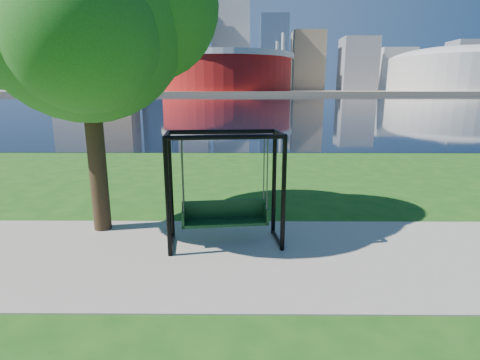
{
  "coord_description": "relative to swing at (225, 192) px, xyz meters",
  "views": [
    {
      "loc": [
        0.19,
        -7.41,
        3.27
      ],
      "look_at": [
        0.13,
        0.0,
        1.47
      ],
      "focal_mm": 28.0,
      "sensor_mm": 36.0,
      "label": 1
    }
  ],
  "objects": [
    {
      "name": "swing",
      "position": [
        0.0,
        0.0,
        0.0
      ],
      "size": [
        2.49,
        1.31,
        2.43
      ],
      "rotation": [
        0.0,
        0.0,
        0.12
      ],
      "color": "black",
      "rests_on": "ground"
    },
    {
      "name": "path",
      "position": [
        0.19,
        -0.63,
        -1.16
      ],
      "size": [
        120.0,
        4.0,
        0.03
      ],
      "primitive_type": "cube",
      "color": "#9E937F",
      "rests_on": "ground"
    },
    {
      "name": "far_bank",
      "position": [
        0.19,
        305.87,
        -0.18
      ],
      "size": [
        900.0,
        228.0,
        2.0
      ],
      "primitive_type": "cube",
      "color": "#937F60",
      "rests_on": "ground"
    },
    {
      "name": "stadium",
      "position": [
        -9.81,
        234.87,
        13.05
      ],
      "size": [
        83.0,
        83.0,
        32.0
      ],
      "color": "maroon",
      "rests_on": "far_bank"
    },
    {
      "name": "park_tree",
      "position": [
        -3.01,
        0.91,
        3.66
      ],
      "size": [
        5.61,
        5.06,
        6.96
      ],
      "color": "#2E2114",
      "rests_on": "ground"
    },
    {
      "name": "ground",
      "position": [
        0.19,
        -0.13,
        -1.18
      ],
      "size": [
        900.0,
        900.0,
        0.0
      ],
      "primitive_type": "plane",
      "color": "#1E5114",
      "rests_on": "ground"
    },
    {
      "name": "river",
      "position": [
        0.19,
        101.87,
        -1.17
      ],
      "size": [
        900.0,
        180.0,
        0.02
      ],
      "primitive_type": "cube",
      "color": "black",
      "rests_on": "ground"
    },
    {
      "name": "arena",
      "position": [
        135.19,
        234.87,
        14.7
      ],
      "size": [
        84.0,
        84.0,
        26.56
      ],
      "color": "beige",
      "rests_on": "far_bank"
    },
    {
      "name": "skyline",
      "position": [
        -4.08,
        319.27,
        34.71
      ],
      "size": [
        392.0,
        66.0,
        96.5
      ],
      "color": "gray",
      "rests_on": "far_bank"
    }
  ]
}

